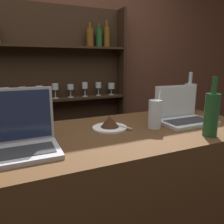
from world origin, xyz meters
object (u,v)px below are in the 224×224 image
laptop_far (183,114)px  cake_plate (110,124)px  wine_bottle_green (212,114)px  laptop_near (20,138)px  water_glass (155,114)px  wine_bottle_clear (189,97)px

laptop_far → cake_plate: laptop_far is taller
laptop_far → wine_bottle_green: size_ratio=1.10×
cake_plate → laptop_far: bearing=-6.9°
laptop_near → cake_plate: (0.46, 0.14, -0.03)m
laptop_near → water_glass: size_ratio=1.43×
laptop_near → cake_plate: size_ratio=1.56×
wine_bottle_green → wine_bottle_clear: bearing=57.7°
wine_bottle_clear → laptop_near: bearing=-166.4°
laptop_far → wine_bottle_green: 0.27m
laptop_far → laptop_near: bearing=-175.0°
laptop_far → wine_bottle_clear: bearing=40.8°
laptop_near → laptop_far: bearing=5.0°
laptop_near → wine_bottle_green: wine_bottle_green is taller
laptop_near → wine_bottle_green: 0.89m
water_glass → cake_plate: bearing=158.7°
wine_bottle_clear → laptop_far: bearing=-139.2°
water_glass → wine_bottle_clear: bearing=26.8°
laptop_near → wine_bottle_clear: 1.20m
laptop_far → water_glass: laptop_far is taller
wine_bottle_clear → wine_bottle_green: wine_bottle_green is taller
laptop_near → water_glass: bearing=3.9°
laptop_far → wine_bottle_clear: (0.23, 0.20, 0.06)m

